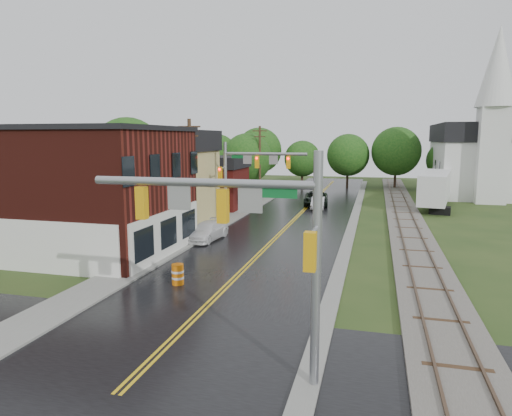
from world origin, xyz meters
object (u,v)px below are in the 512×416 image
at_px(tree_left_c, 194,164).
at_px(semi_trailer, 435,187).
at_px(traffic_signal_near, 247,224).
at_px(suv_dark, 316,199).
at_px(utility_pole_c, 260,161).
at_px(tree_left_a, 47,167).
at_px(tree_left_b, 129,156).
at_px(sedan_silver, 318,203).
at_px(church, 479,151).
at_px(pickup_white, 207,231).
at_px(traffic_signal_far, 249,168).
at_px(utility_pole_b, 190,175).
at_px(tree_left_e, 248,159).
at_px(brick_building, 70,189).
at_px(construction_barrel, 178,274).

height_order(tree_left_c, semi_trailer, tree_left_c).
distance_m(traffic_signal_near, suv_dark, 38.19).
bearing_deg(utility_pole_c, tree_left_a, -120.55).
bearing_deg(semi_trailer, tree_left_b, -162.98).
bearing_deg(tree_left_a, semi_trailer, 30.43).
bearing_deg(sedan_silver, church, 37.60).
bearing_deg(pickup_white, utility_pole_c, 101.03).
height_order(traffic_signal_far, suv_dark, traffic_signal_far).
bearing_deg(utility_pole_b, pickup_white, -41.37).
bearing_deg(semi_trailer, church, 62.07).
bearing_deg(utility_pole_c, tree_left_c, -149.80).
bearing_deg(utility_pole_b, utility_pole_c, 90.00).
xyz_separation_m(tree_left_b, pickup_white, (13.05, -11.66, -5.05)).
height_order(tree_left_c, tree_left_e, tree_left_e).
bearing_deg(sedan_silver, traffic_signal_near, -90.33).
distance_m(traffic_signal_near, tree_left_b, 36.73).
height_order(church, sedan_silver, church).
bearing_deg(tree_left_c, tree_left_e, 50.19).
relative_size(brick_building, semi_trailer, 1.14).
distance_m(tree_left_a, semi_trailer, 38.79).
xyz_separation_m(utility_pole_c, pickup_white, (2.00, -23.76, -4.05)).
xyz_separation_m(tree_left_e, construction_barrel, (6.31, -35.90, -4.26)).
distance_m(suv_dark, construction_barrel, 30.05).
bearing_deg(semi_trailer, utility_pole_b, -136.17).
height_order(tree_left_b, suv_dark, tree_left_b).
xyz_separation_m(utility_pole_c, suv_dark, (7.60, -4.13, -3.94)).
xyz_separation_m(tree_left_e, semi_trailer, (22.36, -4.40, -2.52)).
height_order(traffic_signal_near, suv_dark, traffic_signal_near).
xyz_separation_m(tree_left_a, semi_trailer, (33.36, 19.60, -2.82)).
bearing_deg(sedan_silver, tree_left_c, 166.46).
relative_size(suv_dark, pickup_white, 1.22).
bearing_deg(utility_pole_b, semi_trailer, 43.83).
distance_m(tree_left_a, pickup_white, 15.78).
bearing_deg(brick_building, suv_dark, 61.89).
height_order(church, tree_left_b, church).
relative_size(tree_left_b, pickup_white, 2.09).
bearing_deg(tree_left_c, construction_barrel, -69.29).
bearing_deg(pickup_white, tree_left_e, 105.18).
bearing_deg(utility_pole_b, suv_dark, 66.96).
bearing_deg(brick_building, sedan_silver, 58.20).
xyz_separation_m(tree_left_b, tree_left_c, (4.00, 8.00, -1.21)).
xyz_separation_m(suv_dark, construction_barrel, (-3.34, -29.87, -0.23)).
bearing_deg(tree_left_a, tree_left_b, 78.69).
distance_m(traffic_signal_near, utility_pole_c, 43.24).
bearing_deg(sedan_silver, tree_left_b, -168.10).
distance_m(utility_pole_c, tree_left_c, 8.16).
relative_size(sedan_silver, construction_barrel, 3.52).
distance_m(utility_pole_b, tree_left_e, 23.99).
bearing_deg(traffic_signal_near, tree_left_b, 125.49).
distance_m(utility_pole_b, sedan_silver, 17.80).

